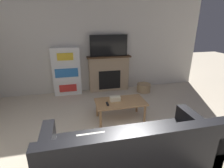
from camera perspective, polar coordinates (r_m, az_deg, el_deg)
wall_back at (r=5.18m, az=-5.32°, el=12.34°), size 6.50×0.06×2.70m
fireplace at (r=5.27m, az=-1.02°, el=3.50°), size 1.29×0.28×1.06m
tv at (r=5.08m, az=-1.03°, el=12.43°), size 1.08×0.03×0.60m
couch at (r=2.62m, az=5.67°, el=-21.77°), size 2.32×0.93×0.89m
coffee_table at (r=3.75m, az=2.76°, el=-6.40°), size 1.06×0.58×0.42m
tissue_box at (r=3.73m, az=1.00°, el=-4.79°), size 0.22×0.12×0.10m
remote_control at (r=3.59m, az=-1.51°, el=-6.47°), size 0.04×0.15×0.02m
bookshelf at (r=5.11m, az=-14.57°, el=3.94°), size 0.76×0.29×1.35m
storage_basket at (r=5.37m, az=10.31°, el=-1.18°), size 0.40×0.40×0.25m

